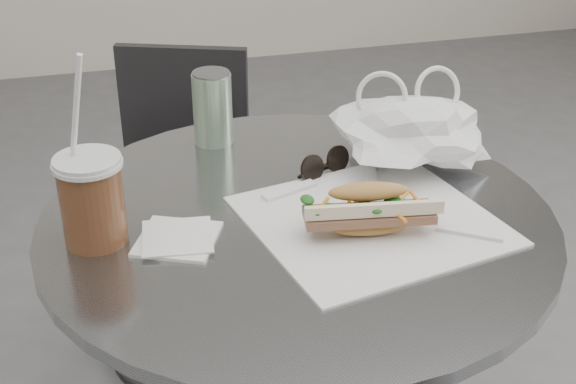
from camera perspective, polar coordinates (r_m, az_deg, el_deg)
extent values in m
cylinder|color=slate|center=(1.18, 0.68, -2.11)|extent=(0.76, 0.76, 0.02)
cylinder|color=#29292B|center=(2.09, -7.51, -10.93)|extent=(0.35, 0.35, 0.02)
cylinder|color=#29292B|center=(1.96, -7.92, -5.91)|extent=(0.06, 0.06, 0.47)
cylinder|color=#29292B|center=(1.84, -8.40, 0.07)|extent=(0.39, 0.39, 0.02)
cube|color=#29292B|center=(1.94, -7.44, 6.45)|extent=(0.30, 0.13, 0.27)
cube|color=white|center=(1.17, 5.93, -2.03)|extent=(0.39, 0.37, 0.00)
ellipsoid|color=tan|center=(1.13, 5.74, -2.41)|extent=(0.23, 0.11, 0.02)
cube|color=brown|center=(1.12, 5.79, -1.61)|extent=(0.19, 0.08, 0.01)
ellipsoid|color=tan|center=(1.11, 5.70, -0.26)|extent=(0.23, 0.11, 0.04)
cylinder|color=brown|center=(1.12, -13.73, -0.84)|extent=(0.09, 0.09, 0.12)
cylinder|color=silver|center=(1.09, -14.11, 2.09)|extent=(0.09, 0.09, 0.01)
cylinder|color=white|center=(1.08, -14.94, 4.26)|extent=(0.05, 0.05, 0.22)
cylinder|color=black|center=(1.27, 1.74, 1.67)|extent=(0.05, 0.03, 0.04)
cylinder|color=black|center=(1.30, 3.56, 2.35)|extent=(0.05, 0.03, 0.04)
cube|color=black|center=(1.29, 2.66, 1.81)|extent=(0.02, 0.01, 0.00)
cube|color=white|center=(1.13, -7.87, -3.33)|extent=(0.14, 0.14, 0.01)
cube|color=white|center=(1.13, -7.88, -3.16)|extent=(0.11, 0.11, 0.00)
cylinder|color=#548C51|center=(1.39, -5.38, 5.91)|extent=(0.07, 0.07, 0.12)
cylinder|color=slate|center=(1.36, -5.51, 8.41)|extent=(0.06, 0.06, 0.00)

